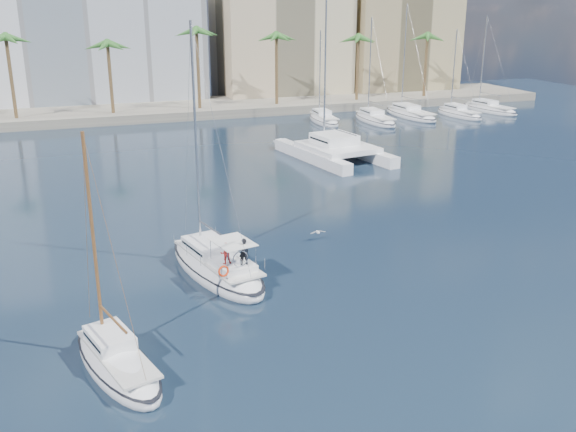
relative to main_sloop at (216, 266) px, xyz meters
name	(u,v)px	position (x,y,z in m)	size (l,w,h in m)	color
ground	(320,285)	(5.11, -3.48, -0.49)	(160.00, 160.00, 0.00)	black
quay	(154,110)	(5.11, 57.52, 0.11)	(120.00, 14.00, 1.20)	gray
building_modern	(52,10)	(-6.89, 69.52, 13.51)	(42.00, 16.00, 28.00)	silver
building_beige	(280,35)	(27.11, 66.52, 9.51)	(20.00, 14.00, 20.00)	#C0B28A
building_tan_right	(397,40)	(47.11, 64.52, 8.51)	(18.00, 12.00, 18.00)	tan
palm_centre	(154,41)	(5.11, 53.52, 9.79)	(3.60, 3.60, 12.30)	brown
palm_right	(386,36)	(39.11, 53.52, 9.79)	(3.60, 3.60, 12.30)	brown
main_sloop	(216,266)	(0.00, 0.00, 0.00)	(5.26, 10.50, 14.92)	white
small_sloop	(117,362)	(-6.51, -8.69, -0.08)	(4.30, 7.89, 10.83)	white
catamaran	(335,147)	(18.24, 24.29, 0.69)	(8.56, 14.06, 19.11)	white
seagull	(318,232)	(7.67, 3.08, 0.11)	(1.07, 0.46, 0.20)	silver
moored_yacht_a	(324,123)	(25.11, 43.52, -0.49)	(2.72, 9.35, 11.90)	white
moored_yacht_b	(375,122)	(31.61, 41.52, -0.49)	(3.14, 10.78, 13.72)	white
moored_yacht_c	(410,117)	(38.11, 43.52, -0.49)	(3.55, 12.21, 15.54)	white
moored_yacht_d	(459,116)	(44.61, 41.52, -0.49)	(2.72, 9.35, 11.90)	white
moored_yacht_e	(489,112)	(51.11, 43.52, -0.49)	(3.14, 10.78, 13.72)	white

